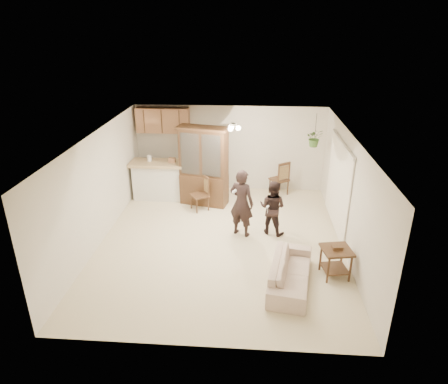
# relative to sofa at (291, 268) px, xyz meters

# --- Properties ---
(floor) EXTENTS (6.50, 6.50, 0.00)m
(floor) POSITION_rel_sofa_xyz_m (-1.46, 1.51, -0.37)
(floor) COLOR beige
(floor) RESTS_ON ground
(ceiling) EXTENTS (5.50, 6.50, 0.02)m
(ceiling) POSITION_rel_sofa_xyz_m (-1.46, 1.51, 2.13)
(ceiling) COLOR white
(ceiling) RESTS_ON wall_back
(wall_back) EXTENTS (5.50, 0.02, 2.50)m
(wall_back) POSITION_rel_sofa_xyz_m (-1.46, 4.76, 0.88)
(wall_back) COLOR beige
(wall_back) RESTS_ON ground
(wall_front) EXTENTS (5.50, 0.02, 2.50)m
(wall_front) POSITION_rel_sofa_xyz_m (-1.46, -1.74, 0.88)
(wall_front) COLOR beige
(wall_front) RESTS_ON ground
(wall_left) EXTENTS (0.02, 6.50, 2.50)m
(wall_left) POSITION_rel_sofa_xyz_m (-4.21, 1.51, 0.88)
(wall_left) COLOR beige
(wall_left) RESTS_ON ground
(wall_right) EXTENTS (0.02, 6.50, 2.50)m
(wall_right) POSITION_rel_sofa_xyz_m (1.29, 1.51, 0.88)
(wall_right) COLOR beige
(wall_right) RESTS_ON ground
(breakfast_bar) EXTENTS (1.60, 0.55, 1.00)m
(breakfast_bar) POSITION_rel_sofa_xyz_m (-3.31, 3.86, 0.13)
(breakfast_bar) COLOR silver
(breakfast_bar) RESTS_ON floor
(bar_top) EXTENTS (1.75, 0.70, 0.08)m
(bar_top) POSITION_rel_sofa_xyz_m (-3.31, 3.86, 0.68)
(bar_top) COLOR tan
(bar_top) RESTS_ON breakfast_bar
(upper_cabinets) EXTENTS (1.50, 0.34, 0.70)m
(upper_cabinets) POSITION_rel_sofa_xyz_m (-3.36, 4.58, 1.73)
(upper_cabinets) COLOR #8E5B3E
(upper_cabinets) RESTS_ON wall_back
(vertical_blinds) EXTENTS (0.06, 2.30, 2.10)m
(vertical_blinds) POSITION_rel_sofa_xyz_m (1.25, 2.41, 0.73)
(vertical_blinds) COLOR white
(vertical_blinds) RESTS_ON wall_right
(ceiling_fixture) EXTENTS (0.36, 0.36, 0.20)m
(ceiling_fixture) POSITION_rel_sofa_xyz_m (-1.26, 2.71, 2.03)
(ceiling_fixture) COLOR #FFE9BF
(ceiling_fixture) RESTS_ON ceiling
(hanging_plant) EXTENTS (0.43, 0.37, 0.48)m
(hanging_plant) POSITION_rel_sofa_xyz_m (0.84, 3.91, 1.48)
(hanging_plant) COLOR #284F1F
(hanging_plant) RESTS_ON ceiling
(plant_cord) EXTENTS (0.01, 0.01, 0.65)m
(plant_cord) POSITION_rel_sofa_xyz_m (0.84, 3.91, 1.81)
(plant_cord) COLOR #29241E
(plant_cord) RESTS_ON ceiling
(sofa) EXTENTS (1.04, 1.97, 0.73)m
(sofa) POSITION_rel_sofa_xyz_m (0.00, 0.00, 0.00)
(sofa) COLOR beige
(sofa) RESTS_ON floor
(adult) EXTENTS (0.77, 0.66, 1.80)m
(adult) POSITION_rel_sofa_xyz_m (-1.01, 1.90, 0.53)
(adult) COLOR black
(adult) RESTS_ON floor
(child) EXTENTS (0.81, 0.73, 1.35)m
(child) POSITION_rel_sofa_xyz_m (-0.29, 2.03, 0.31)
(child) COLOR black
(child) RESTS_ON floor
(china_hutch) EXTENTS (1.46, 0.83, 2.17)m
(china_hutch) POSITION_rel_sofa_xyz_m (-2.09, 3.60, 0.70)
(china_hutch) COLOR #342312
(china_hutch) RESTS_ON floor
(side_table) EXTENTS (0.65, 0.65, 0.68)m
(side_table) POSITION_rel_sofa_xyz_m (0.90, 0.34, -0.05)
(side_table) COLOR #342312
(side_table) RESTS_ON floor
(chair_bar) EXTENTS (0.46, 0.46, 0.95)m
(chair_bar) POSITION_rel_sofa_xyz_m (-2.59, 3.96, -0.10)
(chair_bar) COLOR #342312
(chair_bar) RESTS_ON floor
(chair_hutch_left) EXTENTS (0.58, 0.58, 0.94)m
(chair_hutch_left) POSITION_rel_sofa_xyz_m (-2.17, 3.17, -0.10)
(chair_hutch_left) COLOR #342312
(chair_hutch_left) RESTS_ON floor
(chair_hutch_right) EXTENTS (0.63, 0.63, 1.02)m
(chair_hutch_right) POSITION_rel_sofa_xyz_m (0.01, 4.40, -0.08)
(chair_hutch_right) COLOR #342312
(chair_hutch_right) RESTS_ON floor
(controller_adult) EXTENTS (0.10, 0.15, 0.04)m
(controller_adult) POSITION_rel_sofa_xyz_m (-1.17, 1.55, 0.89)
(controller_adult) COLOR white
(controller_adult) RESTS_ON adult
(controller_child) EXTENTS (0.08, 0.12, 0.04)m
(controller_child) POSITION_rel_sofa_xyz_m (-0.41, 1.74, 0.45)
(controller_child) COLOR white
(controller_child) RESTS_ON child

